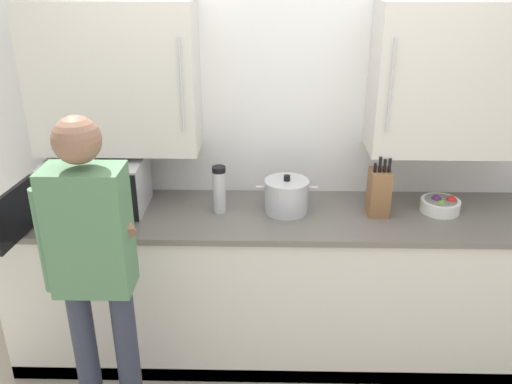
{
  "coord_description": "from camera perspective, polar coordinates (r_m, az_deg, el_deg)",
  "views": [
    {
      "loc": [
        -0.09,
        -2.01,
        2.26
      ],
      "look_at": [
        -0.15,
        0.64,
        1.1
      ],
      "focal_mm": 37.43,
      "sensor_mm": 36.0,
      "label": 1
    }
  ],
  "objects": [
    {
      "name": "back_wall_tiled",
      "position": [
        3.12,
        2.92,
        8.37
      ],
      "size": [
        4.29,
        0.44,
        2.7
      ],
      "color": "white",
      "rests_on": "ground_plane"
    },
    {
      "name": "person_figure",
      "position": [
        2.5,
        -16.98,
        -7.34
      ],
      "size": [
        0.44,
        0.54,
        1.7
      ],
      "color": "#282D3D",
      "rests_on": "ground_plane"
    },
    {
      "name": "knife_block",
      "position": [
        3.03,
        13.0,
        0.03
      ],
      "size": [
        0.11,
        0.15,
        0.34
      ],
      "color": "brown",
      "rests_on": "counter_unit"
    },
    {
      "name": "counter_unit",
      "position": [
        3.24,
        2.71,
        -9.87
      ],
      "size": [
        3.17,
        0.65,
        0.95
      ],
      "color": "beige",
      "rests_on": "ground_plane"
    },
    {
      "name": "microwave_oven",
      "position": [
        3.13,
        -17.29,
        0.65
      ],
      "size": [
        0.59,
        0.76,
        0.29
      ],
      "color": "#B7BABF",
      "rests_on": "counter_unit"
    },
    {
      "name": "stock_pot",
      "position": [
        2.99,
        3.28,
        -0.42
      ],
      "size": [
        0.34,
        0.25,
        0.22
      ],
      "color": "#B7BABF",
      "rests_on": "counter_unit"
    },
    {
      "name": "fruit_bowl",
      "position": [
        3.18,
        19.11,
        -1.29
      ],
      "size": [
        0.22,
        0.22,
        0.1
      ],
      "color": "white",
      "rests_on": "counter_unit"
    },
    {
      "name": "thermos_flask",
      "position": [
        2.97,
        -3.94,
        0.29
      ],
      "size": [
        0.08,
        0.08,
        0.27
      ],
      "color": "#B7BABF",
      "rests_on": "counter_unit"
    }
  ]
}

